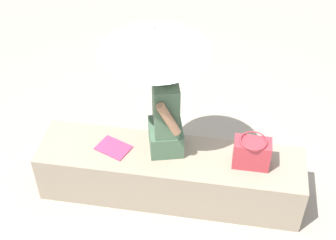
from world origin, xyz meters
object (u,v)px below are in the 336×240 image
object	(u,v)px
person_seated	(166,112)
magazine	(113,148)
parasol	(155,39)
handbag_black	(252,153)

from	to	relation	value
person_seated	magazine	xyz separation A→B (m)	(-0.44, -0.11, -0.38)
parasol	magazine	size ratio (longest dim) A/B	4.19
handbag_black	person_seated	bearing A→B (deg)	172.19
magazine	person_seated	bearing A→B (deg)	35.59
parasol	person_seated	bearing A→B (deg)	-29.99
handbag_black	magazine	size ratio (longest dim) A/B	1.08
person_seated	magazine	world-z (taller)	person_seated
parasol	handbag_black	world-z (taller)	parasol
person_seated	magazine	distance (m)	0.60
person_seated	handbag_black	world-z (taller)	person_seated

